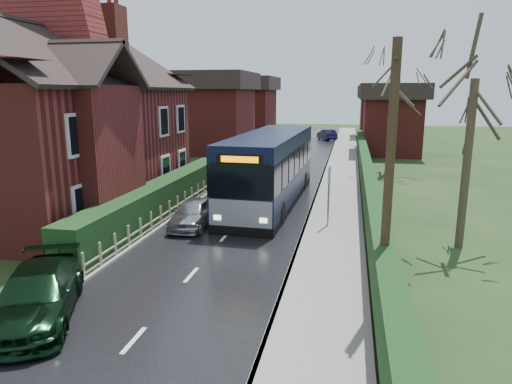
% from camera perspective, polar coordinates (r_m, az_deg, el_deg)
% --- Properties ---
extents(ground, '(140.00, 140.00, 0.00)m').
position_cam_1_polar(ground, '(16.70, -5.79, -7.75)').
color(ground, '#31441D').
rests_on(ground, ground).
extents(road, '(6.00, 100.00, 0.02)m').
position_cam_1_polar(road, '(26.03, 0.77, -0.31)').
color(road, black).
rests_on(road, ground).
extents(pavement, '(2.50, 100.00, 0.14)m').
position_cam_1_polar(pavement, '(25.58, 10.16, -0.60)').
color(pavement, slate).
rests_on(pavement, ground).
extents(kerb_right, '(0.12, 100.00, 0.14)m').
position_cam_1_polar(kerb_right, '(25.63, 7.48, -0.48)').
color(kerb_right, gray).
rests_on(kerb_right, ground).
extents(kerb_left, '(0.12, 100.00, 0.10)m').
position_cam_1_polar(kerb_left, '(26.75, -5.66, 0.06)').
color(kerb_left, gray).
rests_on(kerb_left, ground).
extents(front_hedge, '(1.20, 16.00, 1.60)m').
position_cam_1_polar(front_hedge, '(22.30, -11.59, -0.65)').
color(front_hedge, black).
rests_on(front_hedge, ground).
extents(picket_fence, '(0.10, 16.00, 0.90)m').
position_cam_1_polar(picket_fence, '(22.10, -9.76, -1.62)').
color(picket_fence, tan).
rests_on(picket_fence, ground).
extents(right_wall_hedge, '(0.60, 50.00, 1.80)m').
position_cam_1_polar(right_wall_hedge, '(25.40, 13.73, 1.34)').
color(right_wall_hedge, maroon).
rests_on(right_wall_hedge, ground).
extents(brick_house, '(9.30, 14.60, 10.30)m').
position_cam_1_polar(brick_house, '(23.94, -23.00, 8.17)').
color(brick_house, maroon).
rests_on(brick_house, ground).
extents(bus, '(3.13, 12.14, 3.66)m').
position_cam_1_polar(bus, '(23.74, 1.82, 2.88)').
color(bus, black).
rests_on(bus, ground).
extents(car_silver, '(1.58, 3.65, 1.23)m').
position_cam_1_polar(car_silver, '(19.94, -7.85, -2.61)').
color(car_silver, '#AAAAAF').
rests_on(car_silver, ground).
extents(car_green, '(3.54, 4.88, 1.31)m').
position_cam_1_polar(car_green, '(13.21, -25.70, -11.50)').
color(car_green, black).
rests_on(car_green, ground).
extents(car_distant, '(2.77, 4.12, 1.28)m').
position_cam_1_polar(car_distant, '(56.89, 8.86, 7.10)').
color(car_distant, black).
rests_on(car_distant, ground).
extents(bus_stop_sign, '(0.13, 0.41, 2.73)m').
position_cam_1_polar(bus_stop_sign, '(19.43, 9.09, 0.56)').
color(bus_stop_sign, slate).
rests_on(bus_stop_sign, ground).
extents(telegraph_pole, '(0.24, 0.90, 7.02)m').
position_cam_1_polar(telegraph_pole, '(12.12, 16.27, 1.53)').
color(telegraph_pole, black).
rests_on(telegraph_pole, ground).
extents(tree_right_near, '(4.10, 4.10, 8.86)m').
position_cam_1_polar(tree_right_near, '(18.19, 25.86, 13.99)').
color(tree_right_near, '#3A2E22').
rests_on(tree_right_near, ground).
extents(tree_right_far, '(4.74, 4.74, 9.15)m').
position_cam_1_polar(tree_right_far, '(33.70, 16.83, 13.74)').
color(tree_right_far, '#3A2E22').
rests_on(tree_right_far, ground).
extents(tree_house_side, '(4.43, 4.43, 10.06)m').
position_cam_1_polar(tree_house_side, '(34.71, -17.82, 14.75)').
color(tree_house_side, '#352B1F').
rests_on(tree_house_side, ground).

